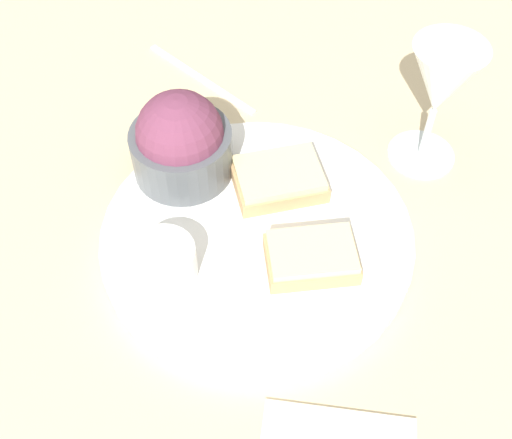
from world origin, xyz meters
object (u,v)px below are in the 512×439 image
(salad_bowl, at_px, (180,142))
(cheese_toast_near, at_px, (278,179))
(fork, at_px, (200,77))
(sauce_ramekin, at_px, (162,260))
(wine_glass, at_px, (440,86))
(cheese_toast_far, at_px, (310,257))

(salad_bowl, bearing_deg, cheese_toast_near, 166.33)
(fork, bearing_deg, cheese_toast_near, 116.28)
(sauce_ramekin, bearing_deg, wine_glass, -148.46)
(fork, bearing_deg, cheese_toast_far, 113.07)
(cheese_toast_near, distance_m, cheese_toast_far, 0.10)
(cheese_toast_far, bearing_deg, cheese_toast_near, -73.51)
(salad_bowl, height_order, cheese_toast_far, salad_bowl)
(sauce_ramekin, bearing_deg, fork, -93.18)
(cheese_toast_near, xyz_separation_m, fork, (0.09, -0.19, -0.02))
(salad_bowl, relative_size, cheese_toast_far, 1.15)
(cheese_toast_far, distance_m, fork, 0.32)
(salad_bowl, distance_m, wine_glass, 0.27)
(cheese_toast_near, bearing_deg, cheese_toast_far, 106.49)
(salad_bowl, relative_size, fork, 0.76)
(salad_bowl, bearing_deg, sauce_ramekin, 86.35)
(cheese_toast_far, bearing_deg, fork, -66.93)
(cheese_toast_near, xyz_separation_m, cheese_toast_far, (-0.03, 0.10, 0.00))
(cheese_toast_near, height_order, cheese_toast_far, same)
(cheese_toast_far, bearing_deg, sauce_ramekin, 3.79)
(sauce_ramekin, height_order, cheese_toast_near, sauce_ramekin)
(cheese_toast_near, relative_size, cheese_toast_far, 1.14)
(wine_glass, bearing_deg, cheese_toast_far, 49.84)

